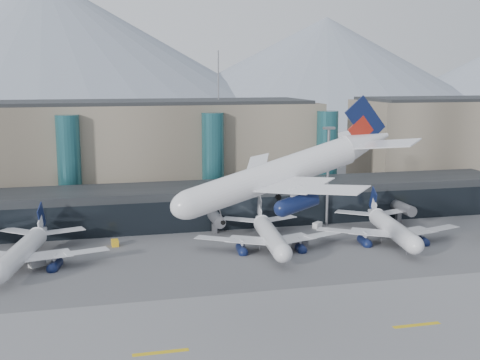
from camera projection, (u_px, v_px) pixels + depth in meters
name	position (u px, v px, depth m)	size (l,w,h in m)	color
ground	(267.00, 302.00, 103.82)	(900.00, 900.00, 0.00)	#515154
runway_strip	(295.00, 338.00, 89.45)	(400.00, 40.00, 0.04)	slate
runway_markings	(295.00, 338.00, 89.45)	(128.00, 1.00, 0.02)	gold
concourse	(206.00, 204.00, 158.21)	(170.00, 27.00, 10.00)	black
terminal_main	(105.00, 153.00, 181.50)	(130.00, 30.00, 31.00)	gray
terminal_east	(458.00, 142.00, 209.27)	(70.00, 30.00, 31.00)	gray
teal_towers	(143.00, 164.00, 168.76)	(116.40, 19.40, 46.00)	#225A61
mountain_ridge	(151.00, 65.00, 463.32)	(910.00, 400.00, 110.00)	gray
lightmast_mid	(328.00, 170.00, 154.20)	(3.00, 1.20, 25.60)	slate
hero_jet	(293.00, 163.00, 90.18)	(37.66, 37.91, 12.28)	silver
jet_parked_left	(25.00, 243.00, 124.21)	(35.44, 36.01, 11.61)	silver
jet_parked_mid	(268.00, 228.00, 136.34)	(35.21, 34.89, 11.39)	silver
jet_parked_right	(389.00, 221.00, 142.41)	(36.00, 36.19, 11.72)	silver
veh_a	(37.00, 262.00, 122.82)	(3.15, 1.77, 1.77)	silver
veh_b	(115.00, 243.00, 137.49)	(2.46, 1.52, 1.42)	gold
veh_c	(300.00, 244.00, 135.38)	(3.55, 1.87, 1.97)	#515156
veh_d	(317.00, 225.00, 153.43)	(2.65, 1.42, 1.51)	silver
veh_g	(275.00, 238.00, 141.39)	(2.57, 1.50, 1.50)	silver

